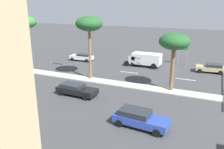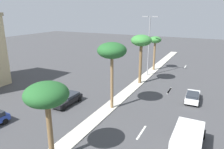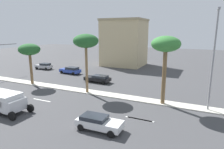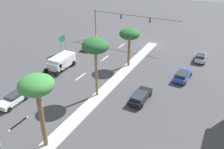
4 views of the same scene
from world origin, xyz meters
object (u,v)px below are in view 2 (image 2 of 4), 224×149
street_lamp_near (149,42)px  sedan_black_near (67,99)px  palm_tree_left (112,52)px  palm_tree_rear (47,96)px  palm_tree_near (155,42)px  sedan_white_front (193,97)px  box_truck (188,138)px  palm_tree_outboard (141,42)px

street_lamp_near → sedan_black_near: (-5.53, -17.24, -5.76)m
palm_tree_left → sedan_black_near: size_ratio=1.79×
palm_tree_left → street_lamp_near: 15.80m
palm_tree_rear → palm_tree_left: size_ratio=0.80×
palm_tree_rear → palm_tree_near: (-0.28, 30.94, 0.27)m
sedan_black_near → sedan_white_front: (14.70, 8.24, 0.02)m
palm_tree_rear → palm_tree_left: 10.97m
box_truck → palm_tree_near: bearing=112.2°
palm_tree_near → street_lamp_near: street_lamp_near is taller
palm_tree_rear → palm_tree_outboard: palm_tree_outboard is taller
sedan_black_near → palm_tree_near: bearing=75.7°
palm_tree_outboard → palm_tree_rear: bearing=-89.9°
box_truck → sedan_black_near: bearing=168.6°
palm_tree_outboard → sedan_white_front: 11.66m
street_lamp_near → palm_tree_near: bearing=90.4°
palm_tree_left → palm_tree_rear: bearing=-90.3°
palm_tree_near → box_truck: size_ratio=1.18×
palm_tree_left → palm_tree_outboard: palm_tree_left is taller
palm_tree_near → box_truck: bearing=-67.8°
palm_tree_rear → street_lamp_near: size_ratio=0.61×
palm_tree_outboard → palm_tree_near: (-0.25, 9.32, -1.09)m
palm_tree_outboard → palm_tree_near: 9.39m
palm_tree_rear → palm_tree_outboard: bearing=90.1°
palm_tree_outboard → box_truck: 19.15m
palm_tree_rear → palm_tree_left: bearing=89.7°
street_lamp_near → sedan_white_front: bearing=-44.4°
palm_tree_rear → box_truck: (9.80, 6.25, -4.47)m
palm_tree_left → palm_tree_outboard: bearing=90.5°
palm_tree_near → street_lamp_near: bearing=-89.6°
sedan_white_front → box_truck: 11.43m
street_lamp_near → box_truck: size_ratio=1.88×
palm_tree_near → sedan_white_front: palm_tree_near is taller
palm_tree_left → sedan_white_front: 12.94m
street_lamp_near → box_truck: 23.31m
palm_tree_left → street_lamp_near: (-0.32, 15.77, -0.82)m
palm_tree_outboard → box_truck: size_ratio=1.40×
sedan_black_near → sedan_white_front: sedan_white_front is taller
palm_tree_outboard → sedan_black_near: size_ratio=1.76×
palm_tree_near → street_lamp_near: size_ratio=0.63×
sedan_black_near → street_lamp_near: bearing=72.2°
palm_tree_left → box_truck: size_ratio=1.42×
palm_tree_outboard → street_lamp_near: street_lamp_near is taller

